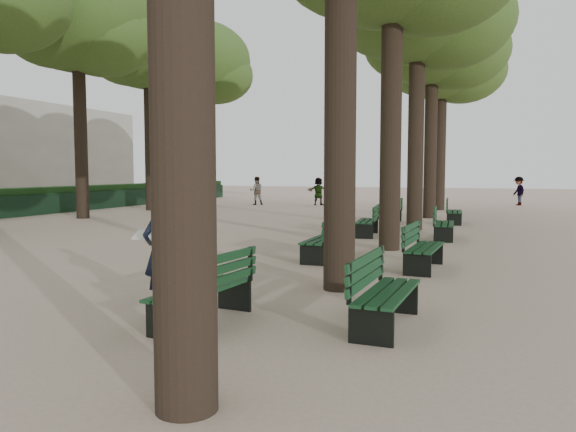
% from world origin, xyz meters
% --- Properties ---
extents(ground, '(120.00, 120.00, 0.00)m').
position_xyz_m(ground, '(0.00, 0.00, 0.00)').
color(ground, '#C0A691').
rests_on(ground, ground).
extents(tree_central_4, '(6.00, 6.00, 9.95)m').
position_xyz_m(tree_central_4, '(1.50, 18.00, 7.65)').
color(tree_central_4, '#33261C').
rests_on(tree_central_4, ground).
extents(tree_central_5, '(6.00, 6.00, 9.95)m').
position_xyz_m(tree_central_5, '(1.50, 23.00, 7.65)').
color(tree_central_5, '#33261C').
rests_on(tree_central_5, ground).
extents(tree_far_3, '(6.00, 6.00, 10.45)m').
position_xyz_m(tree_far_3, '(-12.00, 13.00, 8.14)').
color(tree_far_3, '#33261C').
rests_on(tree_far_3, ground).
extents(tree_far_4, '(6.00, 6.00, 10.45)m').
position_xyz_m(tree_far_4, '(-12.00, 18.00, 8.14)').
color(tree_far_4, '#33261C').
rests_on(tree_far_4, ground).
extents(tree_far_5, '(6.00, 6.00, 10.45)m').
position_xyz_m(tree_far_5, '(-12.00, 23.00, 8.14)').
color(tree_far_5, '#33261C').
rests_on(tree_far_5, ground).
extents(bench_left_0, '(0.76, 1.85, 0.92)m').
position_xyz_m(bench_left_0, '(0.37, 0.38, 0.27)').
color(bench_left_0, black).
rests_on(bench_left_0, ground).
extents(bench_left_1, '(0.58, 1.80, 0.92)m').
position_xyz_m(bench_left_1, '(0.37, 5.89, 0.27)').
color(bench_left_1, black).
rests_on(bench_left_1, ground).
extents(bench_left_2, '(0.74, 1.85, 0.92)m').
position_xyz_m(bench_left_2, '(0.37, 10.75, 0.27)').
color(bench_left_2, black).
rests_on(bench_left_2, ground).
extents(bench_left_3, '(0.64, 1.82, 0.92)m').
position_xyz_m(bench_left_3, '(0.37, 15.13, 0.27)').
color(bench_left_3, black).
rests_on(bench_left_3, ground).
extents(bench_right_0, '(0.66, 1.83, 0.92)m').
position_xyz_m(bench_right_0, '(2.63, 0.99, 0.27)').
color(bench_right_0, black).
rests_on(bench_right_0, ground).
extents(bench_right_1, '(0.67, 1.83, 0.92)m').
position_xyz_m(bench_right_1, '(2.63, 5.36, 0.27)').
color(bench_right_1, black).
rests_on(bench_right_1, ground).
extents(bench_right_2, '(0.66, 1.83, 0.92)m').
position_xyz_m(bench_right_2, '(2.63, 10.65, 0.27)').
color(bench_right_2, black).
rests_on(bench_right_2, ground).
extents(bench_right_3, '(0.67, 1.83, 0.92)m').
position_xyz_m(bench_right_3, '(2.63, 15.68, 0.27)').
color(bench_right_3, black).
rests_on(bench_right_3, ground).
extents(man_with_map, '(0.71, 0.73, 1.64)m').
position_xyz_m(man_with_map, '(-0.58, 0.92, 0.82)').
color(man_with_map, black).
rests_on(man_with_map, ground).
extents(pedestrian_b, '(0.71, 1.09, 1.63)m').
position_xyz_m(pedestrian_b, '(5.42, 28.34, 0.81)').
color(pedestrian_b, '#262628').
rests_on(pedestrian_b, ground).
extents(pedestrian_e, '(1.48, 0.39, 1.58)m').
position_xyz_m(pedestrian_e, '(-5.31, 24.73, 0.79)').
color(pedestrian_e, '#262628').
rests_on(pedestrian_e, ground).
extents(pedestrian_a, '(0.85, 0.64, 1.62)m').
position_xyz_m(pedestrian_a, '(-8.76, 23.79, 0.81)').
color(pedestrian_a, '#262628').
rests_on(pedestrian_a, ground).
extents(building_far, '(12.00, 16.00, 7.00)m').
position_xyz_m(building_far, '(-33.00, 30.00, 3.50)').
color(building_far, '#B7B2A3').
rests_on(building_far, ground).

